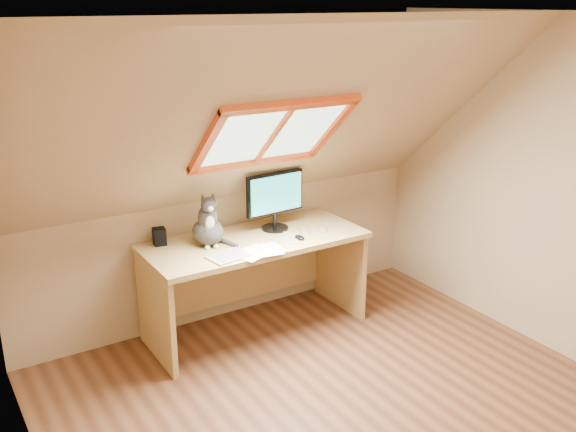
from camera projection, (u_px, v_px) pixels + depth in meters
ground at (361, 423)px, 3.93m from camera, size 3.50×3.50×0.00m
room_shell at (382, 205)px, 3.40m from camera, size 3.52×3.52×2.41m
desk at (250, 263)px, 4.94m from camera, size 1.68×0.73×0.76m
monitor at (275, 197)px, 4.92m from camera, size 0.49×0.21×0.46m
cat at (208, 226)px, 4.64m from camera, size 0.27×0.31×0.41m
desk_speaker at (159, 236)px, 4.67m from camera, size 0.10×0.10×0.13m
graphics_tablet at (228, 256)px, 4.46m from camera, size 0.31×0.24×0.01m
mouse at (300, 237)px, 4.79m from camera, size 0.06×0.10×0.03m
papers at (253, 253)px, 4.52m from camera, size 0.35×0.30×0.01m
cables at (304, 233)px, 4.90m from camera, size 0.51×0.26×0.01m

